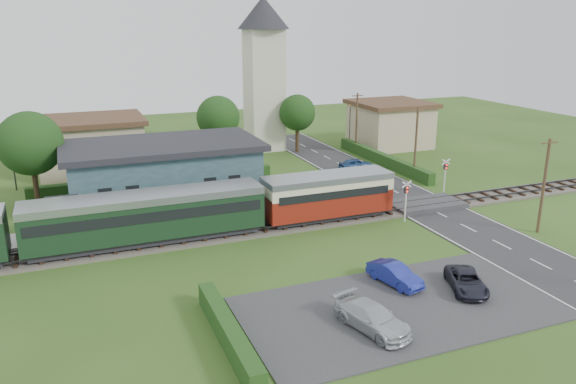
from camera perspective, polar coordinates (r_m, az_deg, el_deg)
name	(u,v)px	position (r m, az deg, el deg)	size (l,w,h in m)	color
ground	(328,231)	(41.69, 4.03, -3.95)	(120.00, 120.00, 0.00)	#2D4C19
railway_track	(316,221)	(43.35, 2.89, -2.94)	(76.00, 3.20, 0.49)	#4C443D
road	(440,214)	(46.69, 15.18, -2.17)	(6.00, 70.00, 0.05)	#28282B
car_park	(399,307)	(31.49, 11.17, -11.43)	(17.00, 9.00, 0.08)	#333335
crossing_deck	(425,204)	(48.14, 13.79, -1.23)	(6.20, 3.40, 0.45)	#333335
platform	(179,223)	(43.36, -11.04, -3.08)	(30.00, 3.00, 0.45)	gray
equipment_hut	(64,217)	(42.28, -21.84, -2.35)	(2.30, 2.30, 2.55)	beige
station_building	(163,173)	(48.10, -12.54, 1.91)	(16.00, 9.00, 5.30)	#46696E
train	(98,222)	(39.12, -18.76, -2.87)	(43.20, 2.90, 3.40)	#232328
church_tower	(264,63)	(66.93, -2.47, 12.98)	(6.00, 6.00, 17.60)	beige
house_west	(91,144)	(61.23, -19.40, 4.63)	(10.80, 8.80, 5.50)	tan
house_east	(390,123)	(70.74, 10.34, 6.87)	(8.80, 8.80, 5.50)	tan
hedge_carpark	(229,333)	(27.73, -6.06, -14.05)	(0.80, 9.00, 1.20)	#193814
hedge_roadside	(382,159)	(61.52, 9.54, 3.33)	(0.80, 18.00, 1.20)	#193814
hedge_station	(156,183)	(52.93, -13.22, 0.94)	(22.00, 0.80, 1.30)	#193814
tree_a	(30,144)	(49.98, -24.72, 4.48)	(5.20, 5.20, 8.00)	#332316
tree_b	(218,118)	(60.74, -7.11, 7.51)	(4.60, 4.60, 7.34)	#332316
tree_c	(297,113)	(65.84, 0.96, 8.04)	(4.20, 4.20, 6.78)	#332316
utility_pole_b	(544,185)	(44.13, 24.56, 0.66)	(1.40, 0.22, 7.00)	#473321
utility_pole_c	(416,142)	(55.96, 12.86, 4.96)	(1.40, 0.22, 7.00)	#473321
utility_pole_d	(357,122)	(66.00, 6.98, 7.04)	(1.40, 0.22, 7.00)	#473321
crossing_signal_near	(406,195)	(43.71, 11.91, -0.31)	(0.84, 0.28, 3.28)	silver
crossing_signal_far	(445,171)	(51.54, 15.69, 2.04)	(0.84, 0.28, 3.28)	silver
streetlamp_west	(12,158)	(56.46, -26.23, 3.12)	(0.30, 0.30, 5.15)	#3F3F47
streetlamp_east	(350,120)	(71.27, 6.32, 7.31)	(0.30, 0.30, 5.15)	#3F3F47
car_on_road	(356,164)	(58.62, 6.93, 2.82)	(1.45, 3.59, 1.22)	navy
car_park_blue	(395,274)	(33.71, 10.79, -8.21)	(1.28, 3.66, 1.20)	navy
car_park_silver	(372,317)	(28.91, 8.56, -12.48)	(1.81, 4.45, 1.29)	silver
car_park_dark	(466,281)	(34.02, 17.67, -8.62)	(1.78, 3.87, 1.07)	#232330
pedestrian_near	(257,203)	(43.72, -3.17, -1.15)	(0.60, 0.39, 1.65)	gray
pedestrian_far	(101,219)	(42.35, -18.42, -2.64)	(0.80, 0.62, 1.64)	gray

